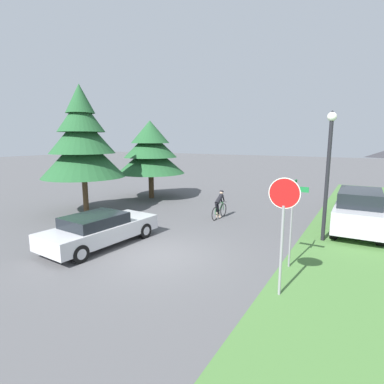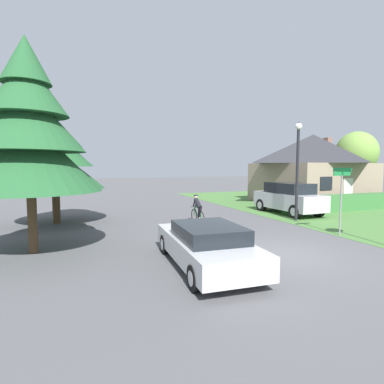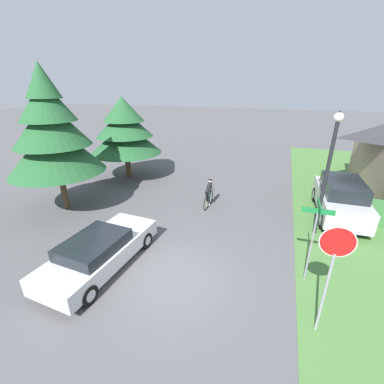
{
  "view_description": "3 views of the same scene",
  "coord_description": "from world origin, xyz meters",
  "px_view_note": "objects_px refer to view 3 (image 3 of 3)",
  "views": [
    {
      "loc": [
        6.02,
        -7.93,
        3.97
      ],
      "look_at": [
        -1.36,
        4.57,
        1.45
      ],
      "focal_mm": 28.0,
      "sensor_mm": 36.0,
      "label": 1
    },
    {
      "loc": [
        -5.91,
        -7.74,
        2.79
      ],
      "look_at": [
        -1.14,
        4.57,
        1.68
      ],
      "focal_mm": 28.0,
      "sensor_mm": 36.0,
      "label": 2
    },
    {
      "loc": [
        2.84,
        -6.17,
        5.9
      ],
      "look_at": [
        -0.93,
        4.6,
        1.15
      ],
      "focal_mm": 24.0,
      "sensor_mm": 36.0,
      "label": 3
    }
  ],
  "objects_px": {
    "conifer_tall_near": "(52,133)",
    "street_lamp": "(329,162)",
    "sedan_left_lane": "(100,251)",
    "stop_sign": "(333,260)",
    "conifer_tall_far": "(125,130)",
    "parked_suv_right": "(340,198)",
    "cyclist": "(209,194)",
    "street_name_sign": "(314,229)"
  },
  "relations": [
    {
      "from": "conifer_tall_near",
      "to": "street_lamp",
      "type": "bearing_deg",
      "value": 7.66
    },
    {
      "from": "street_lamp",
      "to": "conifer_tall_near",
      "type": "distance_m",
      "value": 12.09
    },
    {
      "from": "street_lamp",
      "to": "conifer_tall_near",
      "type": "height_order",
      "value": "conifer_tall_near"
    },
    {
      "from": "sedan_left_lane",
      "to": "stop_sign",
      "type": "xyz_separation_m",
      "value": [
        6.9,
        -0.3,
        1.57
      ]
    },
    {
      "from": "conifer_tall_far",
      "to": "street_lamp",
      "type": "bearing_deg",
      "value": -17.73
    },
    {
      "from": "parked_suv_right",
      "to": "stop_sign",
      "type": "bearing_deg",
      "value": 167.1
    },
    {
      "from": "cyclist",
      "to": "conifer_tall_near",
      "type": "distance_m",
      "value": 8.03
    },
    {
      "from": "parked_suv_right",
      "to": "conifer_tall_near",
      "type": "distance_m",
      "value": 13.92
    },
    {
      "from": "conifer_tall_near",
      "to": "parked_suv_right",
      "type": "bearing_deg",
      "value": 15.52
    },
    {
      "from": "stop_sign",
      "to": "street_lamp",
      "type": "xyz_separation_m",
      "value": [
        0.39,
        5.21,
        0.96
      ]
    },
    {
      "from": "stop_sign",
      "to": "street_name_sign",
      "type": "distance_m",
      "value": 1.94
    },
    {
      "from": "sedan_left_lane",
      "to": "cyclist",
      "type": "relative_size",
      "value": 2.74
    },
    {
      "from": "street_lamp",
      "to": "street_name_sign",
      "type": "distance_m",
      "value": 3.58
    },
    {
      "from": "stop_sign",
      "to": "conifer_tall_near",
      "type": "xyz_separation_m",
      "value": [
        -11.58,
        3.6,
        1.68
      ]
    },
    {
      "from": "sedan_left_lane",
      "to": "conifer_tall_far",
      "type": "bearing_deg",
      "value": 29.95
    },
    {
      "from": "street_lamp",
      "to": "cyclist",
      "type": "bearing_deg",
      "value": 168.21
    },
    {
      "from": "cyclist",
      "to": "stop_sign",
      "type": "height_order",
      "value": "stop_sign"
    },
    {
      "from": "cyclist",
      "to": "conifer_tall_near",
      "type": "xyz_separation_m",
      "value": [
        -6.88,
        -2.67,
        3.18
      ]
    },
    {
      "from": "cyclist",
      "to": "stop_sign",
      "type": "relative_size",
      "value": 0.55
    },
    {
      "from": "parked_suv_right",
      "to": "sedan_left_lane",
      "type": "bearing_deg",
      "value": 128.53
    },
    {
      "from": "street_lamp",
      "to": "conifer_tall_far",
      "type": "xyz_separation_m",
      "value": [
        -11.57,
        3.7,
        0.09
      ]
    },
    {
      "from": "street_lamp",
      "to": "conifer_tall_far",
      "type": "distance_m",
      "value": 12.14
    },
    {
      "from": "parked_suv_right",
      "to": "conifer_tall_far",
      "type": "relative_size",
      "value": 0.86
    },
    {
      "from": "stop_sign",
      "to": "street_lamp",
      "type": "bearing_deg",
      "value": -96.55
    },
    {
      "from": "sedan_left_lane",
      "to": "street_lamp",
      "type": "bearing_deg",
      "value": -52.54
    },
    {
      "from": "sedan_left_lane",
      "to": "parked_suv_right",
      "type": "height_order",
      "value": "parked_suv_right"
    },
    {
      "from": "cyclist",
      "to": "street_lamp",
      "type": "height_order",
      "value": "street_lamp"
    },
    {
      "from": "parked_suv_right",
      "to": "street_name_sign",
      "type": "relative_size",
      "value": 1.65
    },
    {
      "from": "street_name_sign",
      "to": "conifer_tall_near",
      "type": "relative_size",
      "value": 0.4
    },
    {
      "from": "conifer_tall_near",
      "to": "sedan_left_lane",
      "type": "bearing_deg",
      "value": -35.16
    },
    {
      "from": "sedan_left_lane",
      "to": "cyclist",
      "type": "xyz_separation_m",
      "value": [
        2.19,
        5.97,
        0.07
      ]
    },
    {
      "from": "street_lamp",
      "to": "conifer_tall_far",
      "type": "relative_size",
      "value": 0.96
    },
    {
      "from": "cyclist",
      "to": "conifer_tall_far",
      "type": "height_order",
      "value": "conifer_tall_far"
    },
    {
      "from": "street_lamp",
      "to": "street_name_sign",
      "type": "height_order",
      "value": "street_lamp"
    },
    {
      "from": "sedan_left_lane",
      "to": "stop_sign",
      "type": "distance_m",
      "value": 7.08
    },
    {
      "from": "parked_suv_right",
      "to": "stop_sign",
      "type": "height_order",
      "value": "stop_sign"
    },
    {
      "from": "sedan_left_lane",
      "to": "parked_suv_right",
      "type": "bearing_deg",
      "value": -47.05
    },
    {
      "from": "sedan_left_lane",
      "to": "conifer_tall_near",
      "type": "relative_size",
      "value": 0.67
    },
    {
      "from": "cyclist",
      "to": "street_name_sign",
      "type": "bearing_deg",
      "value": -133.67
    },
    {
      "from": "street_name_sign",
      "to": "conifer_tall_far",
      "type": "height_order",
      "value": "conifer_tall_far"
    },
    {
      "from": "stop_sign",
      "to": "conifer_tall_near",
      "type": "height_order",
      "value": "conifer_tall_near"
    },
    {
      "from": "parked_suv_right",
      "to": "stop_sign",
      "type": "distance_m",
      "value": 7.51
    }
  ]
}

